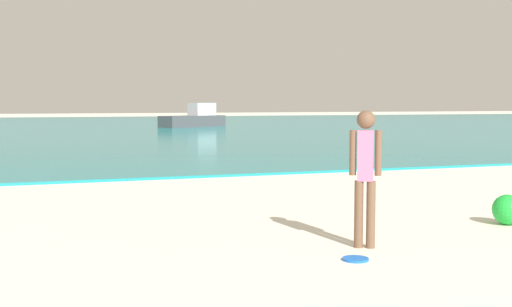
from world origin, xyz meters
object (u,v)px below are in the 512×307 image
person_standing (365,170)px  frisbee (355,259)px  boat_far (195,119)px  beach_ball (508,210)px

person_standing → frisbee: bearing=-96.9°
boat_far → beach_ball: (-4.25, -33.94, -0.39)m
person_standing → beach_ball: size_ratio=3.79×
person_standing → boat_far: size_ratio=0.33×
person_standing → boat_far: (6.73, 34.50, -0.28)m
boat_far → beach_ball: boat_far is taller
beach_ball → person_standing: bearing=-167.2°
boat_far → beach_ball: size_ratio=11.61×
person_standing → boat_far: boat_far is taller
person_standing → frisbee: 1.06m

